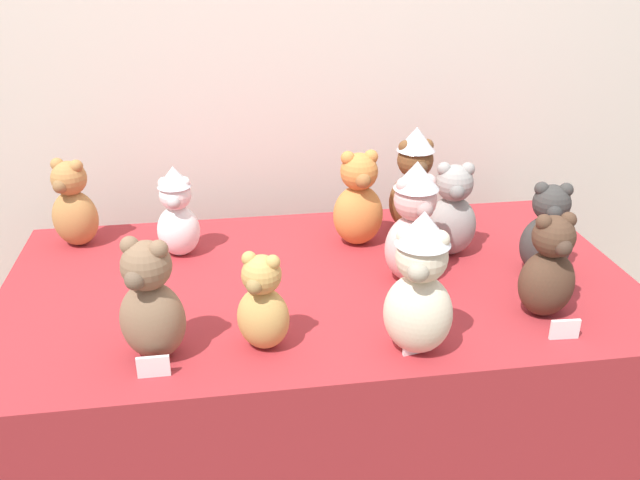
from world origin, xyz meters
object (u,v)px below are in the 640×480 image
(teddy_bear_chestnut, at_px, (414,181))
(teddy_bear_ash, at_px, (452,212))
(teddy_bear_charcoal, at_px, (547,232))
(teddy_bear_ginger, at_px, (358,201))
(display_table, at_px, (320,387))
(teddy_bear_mocha, at_px, (151,303))
(teddy_bear_caramel, at_px, (73,206))
(teddy_bear_honey, at_px, (263,305))
(teddy_bear_blush, at_px, (414,224))
(teddy_bear_cream, at_px, (420,286))
(teddy_bear_cocoa, at_px, (549,269))
(teddy_bear_snow, at_px, (177,213))

(teddy_bear_chestnut, height_order, teddy_bear_ash, teddy_bear_chestnut)
(teddy_bear_charcoal, relative_size, teddy_bear_ginger, 0.91)
(teddy_bear_charcoal, bearing_deg, display_table, -168.61)
(teddy_bear_chestnut, relative_size, teddy_bear_ash, 1.19)
(teddy_bear_mocha, relative_size, teddy_bear_caramel, 1.07)
(teddy_bear_ash, height_order, teddy_bear_caramel, teddy_bear_ash)
(teddy_bear_charcoal, distance_m, teddy_bear_honey, 0.83)
(teddy_bear_blush, bearing_deg, teddy_bear_ash, 29.22)
(display_table, relative_size, teddy_bear_cream, 4.99)
(display_table, bearing_deg, teddy_bear_charcoal, -4.95)
(display_table, xyz_separation_m, teddy_bear_blush, (0.25, -0.03, 0.53))
(teddy_bear_chestnut, relative_size, teddy_bear_caramel, 1.23)
(teddy_bear_cocoa, bearing_deg, teddy_bear_snow, 148.28)
(teddy_bear_honey, bearing_deg, teddy_bear_cocoa, 30.67)
(display_table, relative_size, teddy_bear_chestnut, 5.13)
(display_table, height_order, teddy_bear_ash, teddy_bear_ash)
(teddy_bear_mocha, bearing_deg, teddy_bear_cream, 18.38)
(teddy_bear_charcoal, relative_size, teddy_bear_cream, 0.78)
(display_table, xyz_separation_m, teddy_bear_mocha, (-0.42, -0.30, 0.50))
(teddy_bear_cream, bearing_deg, teddy_bear_snow, 157.27)
(teddy_bear_chestnut, distance_m, teddy_bear_mocha, 0.96)
(teddy_bear_blush, height_order, teddy_bear_cream, teddy_bear_cream)
(teddy_bear_charcoal, distance_m, teddy_bear_snow, 1.04)
(teddy_bear_cream, height_order, teddy_bear_ash, teddy_bear_cream)
(teddy_bear_honey, bearing_deg, display_table, 86.96)
(teddy_bear_mocha, bearing_deg, teddy_bear_honey, 24.79)
(teddy_bear_snow, bearing_deg, teddy_bear_mocha, -89.47)
(display_table, distance_m, teddy_bear_ginger, 0.57)
(teddy_bear_chestnut, distance_m, teddy_bear_ash, 0.20)
(teddy_bear_ash, relative_size, teddy_bear_snow, 1.03)
(display_table, distance_m, teddy_bear_caramel, 0.91)
(display_table, xyz_separation_m, teddy_bear_ginger, (0.15, 0.22, 0.50))
(teddy_bear_blush, distance_m, teddy_bear_caramel, 1.01)
(teddy_bear_charcoal, height_order, teddy_bear_cream, teddy_bear_cream)
(teddy_bear_mocha, height_order, teddy_bear_charcoal, teddy_bear_mocha)
(teddy_bear_charcoal, relative_size, teddy_bear_snow, 0.98)
(teddy_bear_chestnut, height_order, teddy_bear_snow, teddy_bear_chestnut)
(teddy_bear_caramel, bearing_deg, teddy_bear_ginger, 16.22)
(teddy_bear_chestnut, distance_m, teddy_bear_charcoal, 0.45)
(teddy_bear_blush, relative_size, teddy_bear_cream, 0.99)
(display_table, relative_size, teddy_bear_cocoa, 6.31)
(teddy_bear_chestnut, relative_size, teddy_bear_cream, 0.97)
(display_table, height_order, teddy_bear_snow, teddy_bear_snow)
(teddy_bear_ginger, bearing_deg, teddy_bear_chestnut, 20.13)
(teddy_bear_snow, bearing_deg, teddy_bear_charcoal, -10.69)
(teddy_bear_chestnut, bearing_deg, teddy_bear_ash, -74.72)
(teddy_bear_chestnut, distance_m, teddy_bear_blush, 0.34)
(teddy_bear_cream, height_order, teddy_bear_caramel, teddy_bear_cream)
(teddy_bear_cocoa, bearing_deg, teddy_bear_honey, 179.33)
(teddy_bear_cocoa, height_order, teddy_bear_caramel, same)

